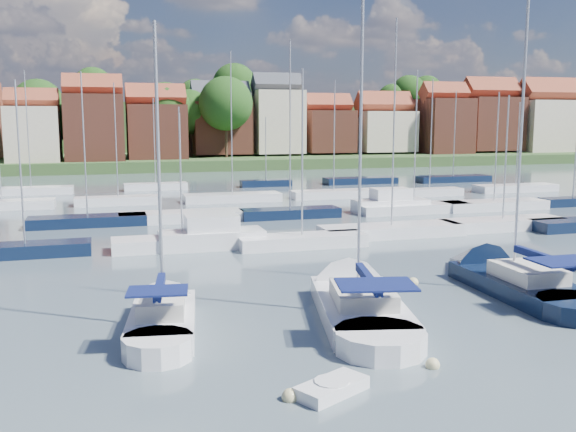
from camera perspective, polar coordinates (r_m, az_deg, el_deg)
name	(u,v)px	position (r m, az deg, el deg)	size (l,w,h in m)	color
ground	(232,206)	(64.01, -5.00, 0.85)	(260.00, 260.00, 0.00)	#43505C
sailboat_left	(164,315)	(28.18, -10.96, -8.62)	(3.99, 10.15, 13.50)	white
sailboat_centre	(353,299)	(30.27, 5.81, -7.31)	(6.22, 13.66, 17.88)	white
sailboat_navy	(500,278)	(35.61, 18.31, -5.28)	(3.76, 13.07, 17.91)	black
tender	(332,388)	(21.07, 3.90, -15.00)	(2.69, 2.15, 0.53)	white
buoy_b	(290,400)	(20.72, 0.18, -16.03)	(0.53, 0.53, 0.53)	beige
buoy_c	(359,349)	(24.98, 6.32, -11.66)	(0.48, 0.48, 0.48)	beige
buoy_d	(433,368)	(23.67, 12.72, -13.01)	(0.51, 0.51, 0.51)	beige
buoy_e	(413,284)	(34.63, 11.07, -5.98)	(0.54, 0.54, 0.54)	beige
marina_field	(262,208)	(59.66, -2.31, 0.73)	(79.62, 41.41, 15.93)	white
far_shore_town	(165,136)	(155.64, -10.86, 7.01)	(212.46, 90.00, 22.27)	#314924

